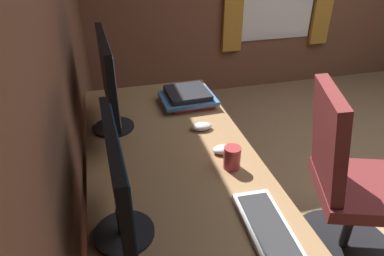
# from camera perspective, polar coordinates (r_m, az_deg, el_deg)

# --- Properties ---
(wall_back) EXTENTS (5.00, 0.10, 2.60)m
(wall_back) POSITION_cam_1_polar(r_m,az_deg,el_deg) (1.25, -24.13, 13.34)
(wall_back) COLOR brown
(wall_back) RESTS_ON ground
(desk) EXTENTS (1.89, 0.73, 0.73)m
(desk) POSITION_cam_1_polar(r_m,az_deg,el_deg) (1.47, -1.92, -9.95)
(desk) COLOR #936D47
(desk) RESTS_ON ground
(drawer_pedestal) EXTENTS (0.40, 0.51, 0.69)m
(drawer_pedestal) POSITION_cam_1_polar(r_m,az_deg,el_deg) (1.82, -4.04, -13.67)
(drawer_pedestal) COLOR #936D47
(drawer_pedestal) RESTS_ON ground
(monitor_primary) EXTENTS (0.52, 0.20, 0.46)m
(monitor_primary) POSITION_cam_1_polar(r_m,az_deg,el_deg) (1.67, -13.55, 7.82)
(monitor_primary) COLOR black
(monitor_primary) RESTS_ON desk
(monitor_secondary) EXTENTS (0.48, 0.20, 0.39)m
(monitor_secondary) POSITION_cam_1_polar(r_m,az_deg,el_deg) (1.07, -12.04, -8.39)
(monitor_secondary) COLOR black
(monitor_secondary) RESTS_ON desk
(keyboard_main) EXTENTS (0.43, 0.16, 0.02)m
(keyboard_main) POSITION_cam_1_polar(r_m,az_deg,el_deg) (1.21, 12.95, -16.77)
(keyboard_main) COLOR silver
(keyboard_main) RESTS_ON desk
(mouse_main) EXTENTS (0.06, 0.10, 0.03)m
(mouse_main) POSITION_cam_1_polar(r_m,az_deg,el_deg) (1.72, 1.58, 0.26)
(mouse_main) COLOR silver
(mouse_main) RESTS_ON desk
(mouse_spare) EXTENTS (0.06, 0.10, 0.03)m
(mouse_spare) POSITION_cam_1_polar(r_m,az_deg,el_deg) (1.56, 5.24, -3.48)
(mouse_spare) COLOR silver
(mouse_spare) RESTS_ON desk
(book_stack_near) EXTENTS (0.26, 0.30, 0.08)m
(book_stack_near) POSITION_cam_1_polar(r_m,az_deg,el_deg) (1.96, -0.59, 5.04)
(book_stack_near) COLOR #B2383D
(book_stack_near) RESTS_ON desk
(coffee_mug) EXTENTS (0.11, 0.07, 0.10)m
(coffee_mug) POSITION_cam_1_polar(r_m,az_deg,el_deg) (1.45, 6.53, -4.76)
(coffee_mug) COLOR #A53338
(coffee_mug) RESTS_ON desk
(office_chair) EXTENTS (0.56, 0.60, 0.97)m
(office_chair) POSITION_cam_1_polar(r_m,az_deg,el_deg) (1.95, 23.75, -9.09)
(office_chair) COLOR maroon
(office_chair) RESTS_ON ground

